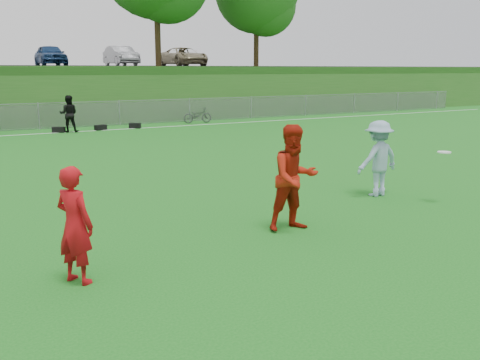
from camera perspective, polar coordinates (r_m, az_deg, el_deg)
ground at (r=9.04m, az=1.06°, el=-6.70°), size 120.00×120.00×0.00m
sideline_far at (r=25.90m, az=-19.85°, el=4.71°), size 60.00×0.10×0.01m
fence at (r=27.81m, az=-20.68°, el=6.42°), size 58.00×0.06×1.30m
berm at (r=38.64m, az=-23.48°, el=8.76°), size 120.00×18.00×3.00m
parking_lot at (r=40.61m, az=-24.00°, el=11.01°), size 120.00×12.00×0.10m
gear_bags at (r=26.21m, az=-17.35°, el=5.22°), size 7.20×0.54×0.26m
player_red_left at (r=7.52m, az=-17.21°, el=-4.61°), size 0.64×0.71×1.62m
player_red_center at (r=9.59m, az=5.83°, el=0.22°), size 0.98×0.80×1.91m
player_blue at (r=12.57m, az=14.51°, el=2.23°), size 1.14×0.68×1.73m
frisbee at (r=12.24m, az=20.95°, el=2.79°), size 0.29×0.29×0.03m
bicycle at (r=29.24m, az=-4.57°, el=6.89°), size 1.62×0.68×0.83m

